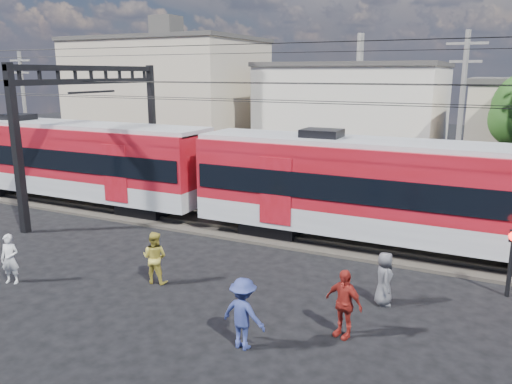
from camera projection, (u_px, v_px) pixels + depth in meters
ground at (173, 316)px, 13.91m from camera, size 120.00×120.00×0.00m
track_bed at (284, 233)px, 20.90m from camera, size 70.00×3.40×0.12m
rail_near at (277, 235)px, 20.22m from camera, size 70.00×0.12×0.12m
rail_far at (291, 225)px, 21.53m from camera, size 70.00×0.12×0.12m
commuter_train at (409, 190)px, 18.27m from camera, size 50.30×3.08×4.17m
catenary at (115, 105)px, 23.38m from camera, size 70.00×9.30×7.52m
building_west at (169, 97)px, 41.03m from camera, size 14.28×10.20×9.30m
building_midwest at (357, 113)px, 37.54m from camera, size 12.24×12.24×7.30m
utility_pole_mid at (460, 118)px, 23.44m from camera, size 1.80×0.24×8.50m
utility_pole_west at (25, 107)px, 34.48m from camera, size 1.80×0.24×8.00m
pedestrian_a at (10, 259)px, 15.91m from camera, size 0.69×0.56×1.63m
pedestrian_b at (155, 257)px, 15.94m from camera, size 0.91×0.75×1.70m
pedestrian_c at (243, 314)px, 12.11m from camera, size 1.24×0.81×1.81m
pedestrian_d at (344, 303)px, 12.64m from camera, size 1.15×0.76×1.82m
pedestrian_e at (384, 279)px, 14.43m from camera, size 0.74×0.91×1.60m
crossing_signal at (512, 251)px, 14.78m from camera, size 0.31×0.31×2.11m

